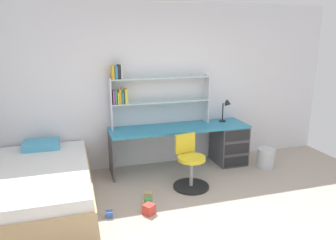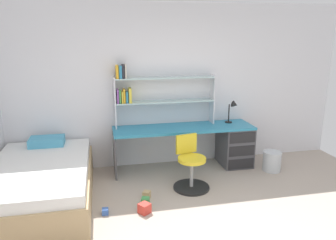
{
  "view_description": "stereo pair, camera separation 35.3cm",
  "coord_description": "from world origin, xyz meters",
  "px_view_note": "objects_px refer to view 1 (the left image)",
  "views": [
    {
      "loc": [
        -1.4,
        -2.55,
        2.11
      ],
      "look_at": [
        -0.18,
        1.48,
        1.02
      ],
      "focal_mm": 34.26,
      "sensor_mm": 36.0,
      "label": 1
    },
    {
      "loc": [
        -1.06,
        -2.64,
        2.11
      ],
      "look_at": [
        -0.18,
        1.48,
        1.02
      ],
      "focal_mm": 34.26,
      "sensor_mm": 36.0,
      "label": 2
    }
  ],
  "objects_px": {
    "toy_block_green_0": "(148,202)",
    "bed_platform": "(39,188)",
    "waste_bin": "(266,158)",
    "desk_lamp": "(227,107)",
    "desk": "(214,141)",
    "bookshelf_hutch": "(147,91)",
    "toy_block_red_4": "(149,209)",
    "toy_block_natural_2": "(148,195)",
    "toy_block_blue_1": "(109,214)",
    "swivel_chair": "(190,168)"
  },
  "relations": [
    {
      "from": "bed_platform",
      "to": "desk",
      "type": "bearing_deg",
      "value": 14.54
    },
    {
      "from": "bookshelf_hutch",
      "to": "swivel_chair",
      "type": "relative_size",
      "value": 2.13
    },
    {
      "from": "swivel_chair",
      "to": "toy_block_natural_2",
      "type": "distance_m",
      "value": 0.73
    },
    {
      "from": "bookshelf_hutch",
      "to": "toy_block_blue_1",
      "type": "height_order",
      "value": "bookshelf_hutch"
    },
    {
      "from": "bookshelf_hutch",
      "to": "toy_block_red_4",
      "type": "distance_m",
      "value": 1.92
    },
    {
      "from": "desk_lamp",
      "to": "toy_block_blue_1",
      "type": "height_order",
      "value": "desk_lamp"
    },
    {
      "from": "desk_lamp",
      "to": "toy_block_red_4",
      "type": "distance_m",
      "value": 2.34
    },
    {
      "from": "swivel_chair",
      "to": "toy_block_natural_2",
      "type": "bearing_deg",
      "value": -165.11
    },
    {
      "from": "desk",
      "to": "toy_block_green_0",
      "type": "relative_size",
      "value": 23.53
    },
    {
      "from": "waste_bin",
      "to": "bookshelf_hutch",
      "type": "bearing_deg",
      "value": 162.91
    },
    {
      "from": "bed_platform",
      "to": "bookshelf_hutch",
      "type": "bearing_deg",
      "value": 28.87
    },
    {
      "from": "toy_block_blue_1",
      "to": "toy_block_green_0",
      "type": "bearing_deg",
      "value": 14.29
    },
    {
      "from": "toy_block_blue_1",
      "to": "desk_lamp",
      "type": "bearing_deg",
      "value": 30.36
    },
    {
      "from": "swivel_chair",
      "to": "toy_block_blue_1",
      "type": "xyz_separation_m",
      "value": [
        -1.22,
        -0.49,
        -0.26
      ]
    },
    {
      "from": "desk_lamp",
      "to": "waste_bin",
      "type": "height_order",
      "value": "desk_lamp"
    },
    {
      "from": "bed_platform",
      "to": "toy_block_green_0",
      "type": "xyz_separation_m",
      "value": [
        1.32,
        -0.36,
        -0.22
      ]
    },
    {
      "from": "desk",
      "to": "toy_block_red_4",
      "type": "xyz_separation_m",
      "value": [
        -1.44,
        -1.26,
        -0.35
      ]
    },
    {
      "from": "bed_platform",
      "to": "toy_block_blue_1",
      "type": "distance_m",
      "value": 0.97
    },
    {
      "from": "waste_bin",
      "to": "toy_block_blue_1",
      "type": "xyz_separation_m",
      "value": [
        -2.68,
        -0.8,
        -0.12
      ]
    },
    {
      "from": "bed_platform",
      "to": "swivel_chair",
      "type": "bearing_deg",
      "value": 0.1
    },
    {
      "from": "desk_lamp",
      "to": "waste_bin",
      "type": "xyz_separation_m",
      "value": [
        0.51,
        -0.48,
        -0.8
      ]
    },
    {
      "from": "bookshelf_hutch",
      "to": "desk_lamp",
      "type": "bearing_deg",
      "value": -4.23
    },
    {
      "from": "desk",
      "to": "toy_block_red_4",
      "type": "height_order",
      "value": "desk"
    },
    {
      "from": "swivel_chair",
      "to": "toy_block_natural_2",
      "type": "relative_size",
      "value": 8.12
    },
    {
      "from": "desk",
      "to": "desk_lamp",
      "type": "xyz_separation_m",
      "value": [
        0.26,
        0.08,
        0.55
      ]
    },
    {
      "from": "desk",
      "to": "toy_block_blue_1",
      "type": "height_order",
      "value": "desk"
    },
    {
      "from": "desk",
      "to": "toy_block_natural_2",
      "type": "bearing_deg",
      "value": -147.08
    },
    {
      "from": "desk_lamp",
      "to": "waste_bin",
      "type": "bearing_deg",
      "value": -43.15
    },
    {
      "from": "waste_bin",
      "to": "toy_block_green_0",
      "type": "height_order",
      "value": "waste_bin"
    },
    {
      "from": "swivel_chair",
      "to": "toy_block_green_0",
      "type": "bearing_deg",
      "value": -153.11
    },
    {
      "from": "bookshelf_hutch",
      "to": "bed_platform",
      "type": "bearing_deg",
      "value": -151.13
    },
    {
      "from": "bed_platform",
      "to": "toy_block_green_0",
      "type": "distance_m",
      "value": 1.39
    },
    {
      "from": "desk",
      "to": "swivel_chair",
      "type": "height_order",
      "value": "swivel_chair"
    },
    {
      "from": "desk",
      "to": "bed_platform",
      "type": "xyz_separation_m",
      "value": [
        -2.73,
        -0.71,
        -0.14
      ]
    },
    {
      "from": "desk_lamp",
      "to": "toy_block_natural_2",
      "type": "distance_m",
      "value": 2.09
    },
    {
      "from": "desk",
      "to": "toy_block_red_4",
      "type": "bearing_deg",
      "value": -138.84
    },
    {
      "from": "desk",
      "to": "bookshelf_hutch",
      "type": "distance_m",
      "value": 1.43
    },
    {
      "from": "desk_lamp",
      "to": "waste_bin",
      "type": "distance_m",
      "value": 1.06
    },
    {
      "from": "toy_block_blue_1",
      "to": "toy_block_natural_2",
      "type": "bearing_deg",
      "value": 29.29
    },
    {
      "from": "desk",
      "to": "toy_block_blue_1",
      "type": "relative_size",
      "value": 29.47
    },
    {
      "from": "desk",
      "to": "swivel_chair",
      "type": "distance_m",
      "value": 1.0
    },
    {
      "from": "toy_block_natural_2",
      "to": "toy_block_red_4",
      "type": "height_order",
      "value": "toy_block_red_4"
    },
    {
      "from": "bed_platform",
      "to": "toy_block_natural_2",
      "type": "distance_m",
      "value": 1.39
    },
    {
      "from": "bookshelf_hutch",
      "to": "bed_platform",
      "type": "xyz_separation_m",
      "value": [
        -1.61,
        -0.89,
        -1.02
      ]
    },
    {
      "from": "toy_block_green_0",
      "to": "toy_block_natural_2",
      "type": "height_order",
      "value": "toy_block_green_0"
    },
    {
      "from": "toy_block_green_0",
      "to": "bed_platform",
      "type": "bearing_deg",
      "value": 164.92
    },
    {
      "from": "toy_block_green_0",
      "to": "toy_block_red_4",
      "type": "height_order",
      "value": "toy_block_red_4"
    },
    {
      "from": "toy_block_red_4",
      "to": "desk_lamp",
      "type": "bearing_deg",
      "value": 38.28
    },
    {
      "from": "desk_lamp",
      "to": "toy_block_green_0",
      "type": "height_order",
      "value": "desk_lamp"
    },
    {
      "from": "desk_lamp",
      "to": "toy_block_natural_2",
      "type": "relative_size",
      "value": 4.09
    }
  ]
}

